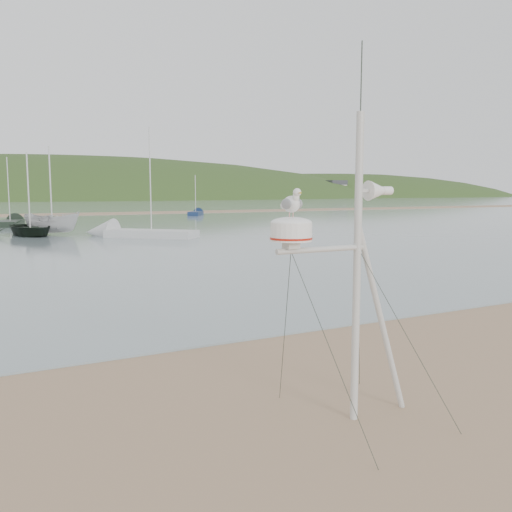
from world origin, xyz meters
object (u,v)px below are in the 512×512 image
boat_dark (29,198)px  sailboat_white_near (121,233)px  mast_rig (354,334)px  boat_white (51,205)px  sailboat_dark_mid (14,222)px  sailboat_blue_far (197,213)px

boat_dark → sailboat_white_near: sailboat_white_near is taller
mast_rig → boat_white: bearing=88.8°
mast_rig → boat_dark: bearing=91.3°
mast_rig → sailboat_dark_mid: size_ratio=0.74×
sailboat_dark_mid → mast_rig: bearing=-88.9°
sailboat_blue_far → sailboat_white_near: bearing=-120.5°
boat_dark → sailboat_white_near: size_ratio=0.66×
mast_rig → sailboat_blue_far: size_ratio=0.91×
sailboat_blue_far → sailboat_dark_mid: size_ratio=0.81×
boat_dark → sailboat_blue_far: 34.48m
sailboat_white_near → sailboat_dark_mid: 18.58m
sailboat_dark_mid → sailboat_white_near: bearing=-72.6°
boat_dark → sailboat_blue_far: (22.82, 25.74, -2.39)m
boat_dark → sailboat_dark_mid: 14.16m
boat_white → sailboat_blue_far: bearing=-4.1°
boat_white → sailboat_blue_far: sailboat_blue_far is taller
sailboat_blue_far → sailboat_dark_mid: (-22.93, -11.78, -0.00)m
mast_rig → boat_white: (0.72, 35.61, 0.94)m
boat_white → sailboat_dark_mid: size_ratio=0.62×
boat_dark → sailboat_white_near: bearing=-46.0°
sailboat_white_near → sailboat_dark_mid: size_ratio=1.17×
mast_rig → sailboat_white_near: (4.64, 31.40, -0.92)m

